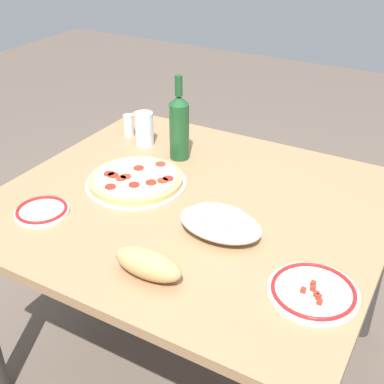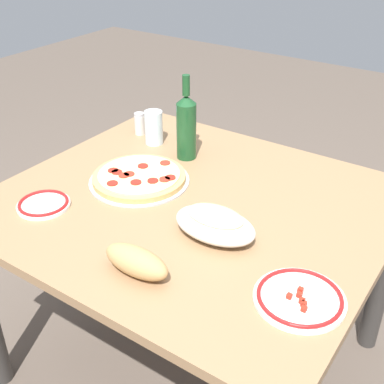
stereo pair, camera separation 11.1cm
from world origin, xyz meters
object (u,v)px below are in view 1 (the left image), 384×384
wine_bottle (179,126)px  water_glass (144,129)px  side_plate_far (313,291)px  pepperoni_pizza (136,180)px  bread_loaf (148,264)px  baked_pasta_dish (220,222)px  dining_table (192,230)px  spice_shaker (129,126)px  side_plate_near (42,211)px

wine_bottle → water_glass: (0.17, -0.03, -0.06)m
side_plate_far → wine_bottle: bearing=-35.7°
pepperoni_pizza → bread_loaf: (-0.29, 0.37, 0.02)m
water_glass → side_plate_far: water_glass is taller
baked_pasta_dish → side_plate_far: (-0.30, 0.11, -0.03)m
dining_table → spice_shaker: spice_shaker is taller
pepperoni_pizza → bread_loaf: bearing=128.5°
side_plate_near → side_plate_far: (-0.81, -0.06, 0.00)m
dining_table → bread_loaf: size_ratio=6.20×
wine_bottle → side_plate_far: size_ratio=1.40×
dining_table → wine_bottle: wine_bottle is taller
side_plate_far → baked_pasta_dish: bearing=-20.0°
pepperoni_pizza → side_plate_far: (-0.67, 0.23, -0.01)m
side_plate_near → bread_loaf: bearing=169.6°
wine_bottle → spice_shaker: bearing=-13.3°
wine_bottle → baked_pasta_dish: bearing=134.0°
pepperoni_pizza → side_plate_near: bearing=63.7°
dining_table → water_glass: (0.35, -0.26, 0.17)m
dining_table → pepperoni_pizza: bearing=-0.8°
baked_pasta_dish → wine_bottle: size_ratio=0.79×
wine_bottle → bread_loaf: wine_bottle is taller
baked_pasta_dish → side_plate_near: 0.54m
side_plate_near → spice_shaker: (0.10, -0.58, 0.03)m
bread_loaf → dining_table: bearing=-77.4°
baked_pasta_dish → water_glass: water_glass is taller
dining_table → bread_loaf: (-0.08, 0.36, 0.15)m
dining_table → spice_shaker: 0.56m
baked_pasta_dish → dining_table: bearing=-36.9°
dining_table → wine_bottle: bearing=-51.9°
pepperoni_pizza → spice_shaker: spice_shaker is taller
water_glass → side_plate_far: bearing=148.8°
pepperoni_pizza → baked_pasta_dish: 0.39m
wine_bottle → spice_shaker: 0.29m
wine_bottle → spice_shaker: size_ratio=3.48×
side_plate_far → spice_shaker: (0.91, -0.53, 0.03)m
wine_bottle → side_plate_near: (0.17, 0.52, -0.11)m
side_plate_far → bread_loaf: size_ratio=1.15×
bread_loaf → spice_shaker: (0.53, -0.66, 0.01)m
water_glass → pepperoni_pizza: bearing=118.8°
baked_pasta_dish → water_glass: 0.64m
wine_bottle → side_plate_far: (-0.64, 0.46, -0.11)m
water_glass → side_plate_near: size_ratio=0.79×
side_plate_far → bread_loaf: 0.40m
side_plate_far → dining_table: bearing=-26.4°
water_glass → wine_bottle: bearing=170.4°
dining_table → side_plate_far: bearing=153.6°
spice_shaker → side_plate_far: bearing=150.0°
water_glass → spice_shaker: bearing=-19.4°
pepperoni_pizza → side_plate_far: size_ratio=1.52×
wine_bottle → side_plate_far: wine_bottle is taller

